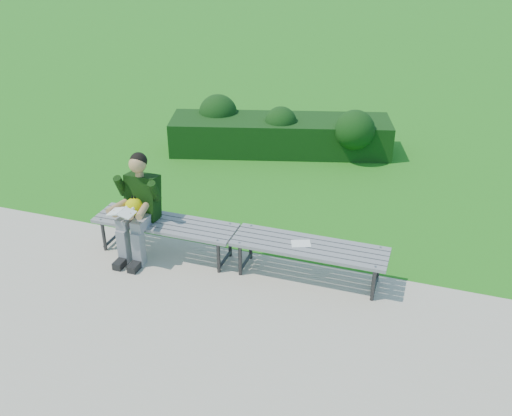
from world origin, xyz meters
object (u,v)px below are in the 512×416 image
object	(u,v)px
bench_left	(165,226)
bench_right	(309,249)
seated_boy	(138,204)
paper_sheet	(301,244)
hedge	(280,131)

from	to	relation	value
bench_left	bench_right	world-z (taller)	same
bench_right	seated_boy	world-z (taller)	seated_boy
bench_right	seated_boy	size ratio (longest dim) A/B	1.37
bench_right	paper_sheet	size ratio (longest dim) A/B	6.87
hedge	bench_right	distance (m)	4.01
seated_boy	bench_right	bearing A→B (deg)	3.34
hedge	paper_sheet	distance (m)	3.98
bench_left	bench_right	bearing A→B (deg)	1.00
bench_left	bench_right	size ratio (longest dim) A/B	1.00
hedge	bench_left	size ratio (longest dim) A/B	2.21
bench_left	seated_boy	size ratio (longest dim) A/B	1.37
hedge	bench_right	bearing A→B (deg)	-68.80
bench_left	paper_sheet	bearing A→B (deg)	1.06
bench_left	bench_right	xyz separation A→B (m)	(1.82, 0.03, 0.00)
seated_boy	bench_left	bearing A→B (deg)	17.06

